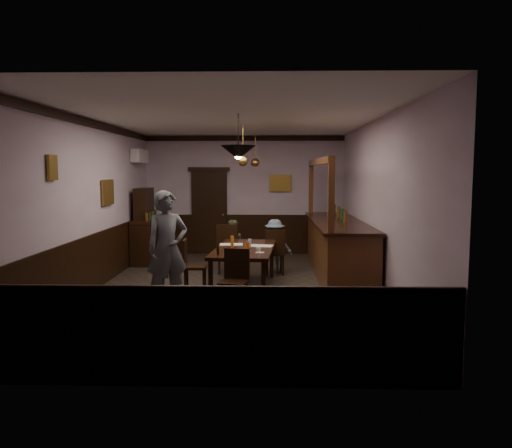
{
  "coord_description": "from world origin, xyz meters",
  "views": [
    {
      "loc": [
        0.63,
        -8.65,
        2.09
      ],
      "look_at": [
        0.39,
        0.29,
        1.15
      ],
      "focal_mm": 35.0,
      "sensor_mm": 36.0,
      "label": 1
    }
  ],
  "objects_px": {
    "soda_can": "(247,245)",
    "pendant_iron": "(238,153)",
    "chair_far_left": "(229,247)",
    "pendant_brass_mid": "(243,161)",
    "coffee_cup": "(258,250)",
    "person_standing": "(167,249)",
    "bar_counter": "(337,247)",
    "chair_far_right": "(275,250)",
    "chair_near": "(235,277)",
    "dining_table": "(244,251)",
    "person_seated_left": "(232,246)",
    "chair_side": "(191,263)",
    "sideboard": "(146,233)",
    "person_seated_right": "(275,246)",
    "pendant_brass_far": "(255,163)"
  },
  "relations": [
    {
      "from": "chair_near",
      "to": "bar_counter",
      "type": "height_order",
      "value": "bar_counter"
    },
    {
      "from": "chair_near",
      "to": "chair_side",
      "type": "xyz_separation_m",
      "value": [
        -0.86,
        1.18,
        -0.01
      ]
    },
    {
      "from": "chair_near",
      "to": "bar_counter",
      "type": "bearing_deg",
      "value": 65.78
    },
    {
      "from": "chair_far_left",
      "to": "soda_can",
      "type": "xyz_separation_m",
      "value": [
        0.44,
        -1.44,
        0.24
      ]
    },
    {
      "from": "chair_far_left",
      "to": "person_seated_right",
      "type": "height_order",
      "value": "person_seated_right"
    },
    {
      "from": "sideboard",
      "to": "pendant_brass_far",
      "type": "distance_m",
      "value": 2.99
    },
    {
      "from": "coffee_cup",
      "to": "pendant_iron",
      "type": "distance_m",
      "value": 1.64
    },
    {
      "from": "person_standing",
      "to": "chair_side",
      "type": "bearing_deg",
      "value": 46.75
    },
    {
      "from": "person_seated_right",
      "to": "pendant_brass_mid",
      "type": "bearing_deg",
      "value": 23.55
    },
    {
      "from": "coffee_cup",
      "to": "soda_can",
      "type": "relative_size",
      "value": 0.67
    },
    {
      "from": "chair_near",
      "to": "chair_side",
      "type": "bearing_deg",
      "value": 138.86
    },
    {
      "from": "person_seated_left",
      "to": "soda_can",
      "type": "distance_m",
      "value": 1.79
    },
    {
      "from": "person_standing",
      "to": "person_seated_right",
      "type": "distance_m",
      "value": 3.2
    },
    {
      "from": "dining_table",
      "to": "soda_can",
      "type": "height_order",
      "value": "soda_can"
    },
    {
      "from": "chair_far_right",
      "to": "chair_near",
      "type": "height_order",
      "value": "chair_far_right"
    },
    {
      "from": "coffee_cup",
      "to": "pendant_brass_mid",
      "type": "bearing_deg",
      "value": 104.74
    },
    {
      "from": "chair_far_left",
      "to": "person_standing",
      "type": "distance_m",
      "value": 2.61
    },
    {
      "from": "chair_near",
      "to": "coffee_cup",
      "type": "distance_m",
      "value": 0.87
    },
    {
      "from": "soda_can",
      "to": "person_standing",
      "type": "bearing_deg",
      "value": -139.14
    },
    {
      "from": "person_seated_right",
      "to": "chair_far_right",
      "type": "bearing_deg",
      "value": 89.92
    },
    {
      "from": "person_seated_left",
      "to": "coffee_cup",
      "type": "bearing_deg",
      "value": 92.96
    },
    {
      "from": "chair_near",
      "to": "chair_far_right",
      "type": "bearing_deg",
      "value": 88.99
    },
    {
      "from": "dining_table",
      "to": "coffee_cup",
      "type": "bearing_deg",
      "value": -65.37
    },
    {
      "from": "chair_far_left",
      "to": "pendant_iron",
      "type": "relative_size",
      "value": 1.44
    },
    {
      "from": "person_seated_left",
      "to": "coffee_cup",
      "type": "distance_m",
      "value": 2.25
    },
    {
      "from": "chair_far_left",
      "to": "pendant_brass_mid",
      "type": "distance_m",
      "value": 1.76
    },
    {
      "from": "chair_far_left",
      "to": "pendant_brass_mid",
      "type": "height_order",
      "value": "pendant_brass_mid"
    },
    {
      "from": "dining_table",
      "to": "person_seated_right",
      "type": "bearing_deg",
      "value": 69.97
    },
    {
      "from": "pendant_brass_mid",
      "to": "person_standing",
      "type": "bearing_deg",
      "value": -113.26
    },
    {
      "from": "sideboard",
      "to": "coffee_cup",
      "type": "bearing_deg",
      "value": -49.95
    },
    {
      "from": "sideboard",
      "to": "bar_counter",
      "type": "distance_m",
      "value": 4.44
    },
    {
      "from": "chair_side",
      "to": "pendant_brass_far",
      "type": "xyz_separation_m",
      "value": [
        1.05,
        2.93,
        1.8
      ]
    },
    {
      "from": "person_standing",
      "to": "person_seated_left",
      "type": "relative_size",
      "value": 1.65
    },
    {
      "from": "soda_can",
      "to": "chair_near",
      "type": "bearing_deg",
      "value": -96.52
    },
    {
      "from": "soda_can",
      "to": "pendant_brass_far",
      "type": "relative_size",
      "value": 0.15
    },
    {
      "from": "soda_can",
      "to": "pendant_iron",
      "type": "distance_m",
      "value": 1.71
    },
    {
      "from": "pendant_brass_mid",
      "to": "chair_far_right",
      "type": "bearing_deg",
      "value": -0.8
    },
    {
      "from": "chair_side",
      "to": "bar_counter",
      "type": "xyz_separation_m",
      "value": [
        2.74,
        1.33,
        0.1
      ]
    },
    {
      "from": "coffee_cup",
      "to": "pendant_iron",
      "type": "height_order",
      "value": "pendant_iron"
    },
    {
      "from": "chair_far_left",
      "to": "bar_counter",
      "type": "height_order",
      "value": "bar_counter"
    },
    {
      "from": "chair_far_right",
      "to": "soda_can",
      "type": "xyz_separation_m",
      "value": [
        -0.49,
        -1.39,
        0.3
      ]
    },
    {
      "from": "person_seated_left",
      "to": "person_seated_right",
      "type": "height_order",
      "value": "person_seated_right"
    },
    {
      "from": "chair_near",
      "to": "pendant_iron",
      "type": "height_order",
      "value": "pendant_iron"
    },
    {
      "from": "chair_side",
      "to": "pendant_brass_far",
      "type": "bearing_deg",
      "value": -22.91
    },
    {
      "from": "soda_can",
      "to": "pendant_brass_mid",
      "type": "height_order",
      "value": "pendant_brass_mid"
    },
    {
      "from": "chair_far_right",
      "to": "chair_side",
      "type": "bearing_deg",
      "value": 36.68
    },
    {
      "from": "person_seated_left",
      "to": "chair_side",
      "type": "bearing_deg",
      "value": 58.24
    },
    {
      "from": "chair_near",
      "to": "chair_side",
      "type": "distance_m",
      "value": 1.46
    },
    {
      "from": "person_seated_left",
      "to": "pendant_brass_mid",
      "type": "height_order",
      "value": "pendant_brass_mid"
    },
    {
      "from": "bar_counter",
      "to": "pendant_iron",
      "type": "height_order",
      "value": "pendant_iron"
    }
  ]
}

